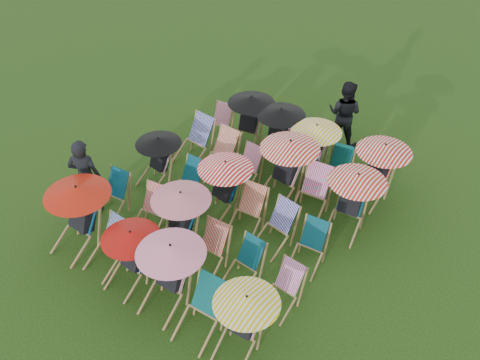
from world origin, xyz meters
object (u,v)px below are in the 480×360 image
Objects in this scene: deckchair_0 at (76,217)px; deckchair_5 at (241,323)px; person_rear at (344,113)px; person_left at (85,177)px; deckchair_29 at (376,171)px.

deckchair_0 is 1.17× the size of deckchair_5.
deckchair_5 is at bearing 96.57° from person_rear.
deckchair_0 is at bearing 175.67° from deckchair_5.
person_left reaches higher than deckchair_0.
deckchair_29 is at bearing 51.44° from deckchair_0.
deckchair_29 is (0.10, 4.67, 0.06)m from deckchair_5.
deckchair_5 is 6.25m from person_rear.
deckchair_0 reaches higher than deckchair_5.
deckchair_5 is 0.92× the size of deckchair_29.
deckchair_0 is 0.83× the size of person_left.
deckchair_29 is 2.06m from person_rear.
person_left is at bearing 53.08° from person_rear.
deckchair_29 is (3.94, 4.63, -0.05)m from deckchair_0.
person_left is (-0.65, 0.83, 0.11)m from deckchair_0.
deckchair_29 is 0.81× the size of person_rear.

